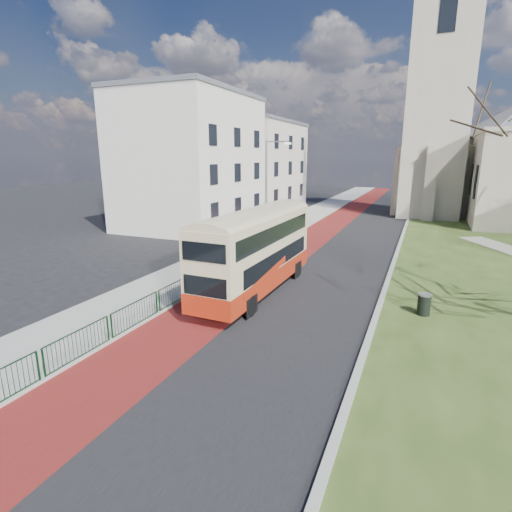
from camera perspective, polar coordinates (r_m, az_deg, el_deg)
The scene contains 13 objects.
ground at distance 16.43m, azimuth -7.14°, elevation -10.89°, with size 160.00×160.00×0.00m, color black.
road_carriageway at distance 34.10m, azimuth 12.09°, elevation 2.09°, with size 9.00×120.00×0.01m, color black.
bus_lane at distance 34.68m, azimuth 7.71°, elevation 2.48°, with size 3.40×120.00×0.01m, color #591414.
pavement_west at distance 35.82m, azimuth 1.83°, elevation 3.06°, with size 4.00×120.00×0.12m, color gray.
kerb_west at distance 35.17m, azimuth 4.88°, elevation 2.81°, with size 0.25×120.00×0.13m, color #999993.
kerb_east at distance 35.53m, azimuth 20.01°, elevation 2.12°, with size 0.25×80.00×0.13m, color #999993.
pedestrian_railing at distance 20.85m, azimuth -8.77°, elevation -3.83°, with size 0.07×24.00×1.12m.
gothic_church at distance 51.46m, azimuth 30.03°, elevation 19.26°, with size 16.38×18.00×40.00m.
street_block_near at distance 40.98m, azimuth -9.20°, elevation 13.36°, with size 10.30×14.30×13.00m.
street_block_far at distance 55.24m, azimuth -0.18°, elevation 12.89°, with size 10.30×16.30×11.50m.
streetlamp at distance 33.14m, azimuth 1.70°, elevation 10.08°, with size 2.13×0.18×8.00m.
bus at distance 20.24m, azimuth 0.03°, elevation 1.20°, with size 2.56×10.09×4.19m.
litter_bin at distance 19.30m, azimuth 22.87°, elevation -6.36°, with size 0.70×0.70×0.97m.
Camera 1 is at (7.58, -12.83, 6.90)m, focal length 28.00 mm.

